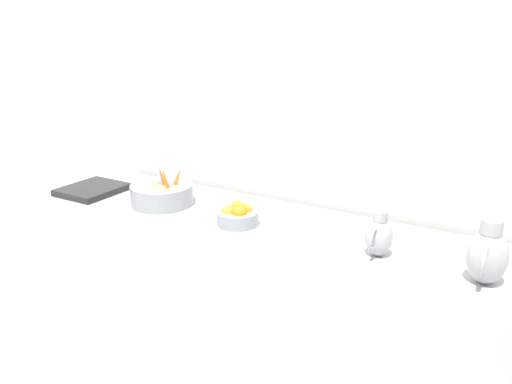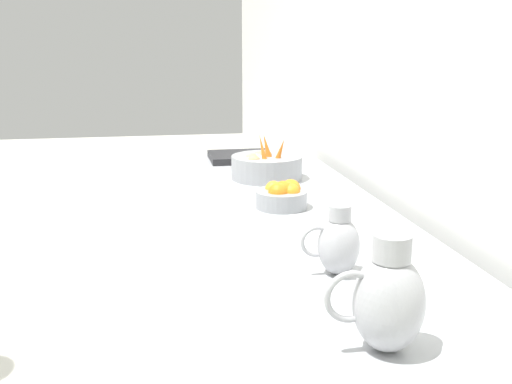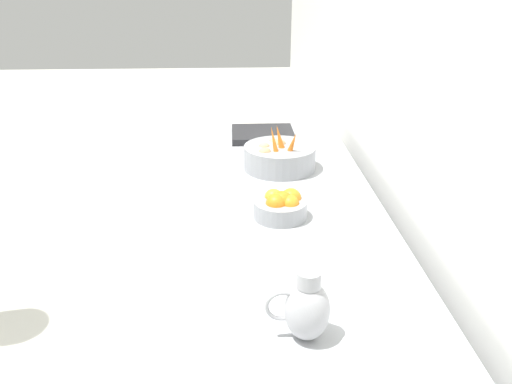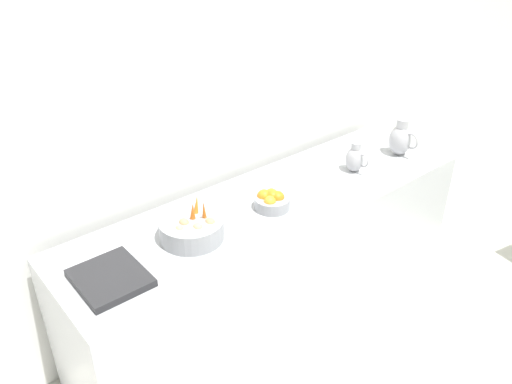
{
  "view_description": "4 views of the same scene",
  "coord_description": "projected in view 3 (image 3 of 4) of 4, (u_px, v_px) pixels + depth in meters",
  "views": [
    {
      "loc": [
        0.54,
        1.29,
        1.85
      ],
      "look_at": [
        -1.39,
        0.15,
        1.12
      ],
      "focal_mm": 36.06,
      "sensor_mm": 36.0,
      "label": 1
    },
    {
      "loc": [
        -0.93,
        2.2,
        1.54
      ],
      "look_at": [
        -1.32,
        0.02,
        0.99
      ],
      "focal_mm": 41.45,
      "sensor_mm": 36.0,
      "label": 2
    },
    {
      "loc": [
        -1.24,
        1.81,
        1.81
      ],
      "look_at": [
        -1.32,
        0.24,
        1.12
      ],
      "focal_mm": 36.79,
      "sensor_mm": 36.0,
      "label": 3
    },
    {
      "loc": [
        0.45,
        -1.64,
        2.48
      ],
      "look_at": [
        -1.38,
        -0.13,
        1.1
      ],
      "focal_mm": 36.47,
      "sensor_mm": 36.0,
      "label": 4
    }
  ],
  "objects": [
    {
      "name": "counter_sink_basin",
      "position": [
        263.0,
        134.0,
        2.9
      ],
      "size": [
        0.34,
        0.3,
        0.04
      ],
      "primitive_type": "cube",
      "color": "#232326",
      "rests_on": "prep_counter"
    },
    {
      "name": "orange_bowl",
      "position": [
        281.0,
        206.0,
        1.98
      ],
      "size": [
        0.2,
        0.2,
        0.11
      ],
      "color": "gray",
      "rests_on": "prep_counter"
    },
    {
      "name": "prep_counter",
      "position": [
        293.0,
        326.0,
        2.12
      ],
      "size": [
        0.73,
        2.61,
        0.92
      ],
      "primitive_type": "cube",
      "color": "#ADAFB5",
      "rests_on": "ground_plane"
    },
    {
      "name": "metal_pitcher_short",
      "position": [
        306.0,
        308.0,
        1.33
      ],
      "size": [
        0.17,
        0.12,
        0.2
      ],
      "color": "#A3A3A8",
      "rests_on": "prep_counter"
    },
    {
      "name": "vegetable_colander",
      "position": [
        279.0,
        157.0,
        2.45
      ],
      "size": [
        0.34,
        0.34,
        0.22
      ],
      "color": "gray",
      "rests_on": "prep_counter"
    }
  ]
}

